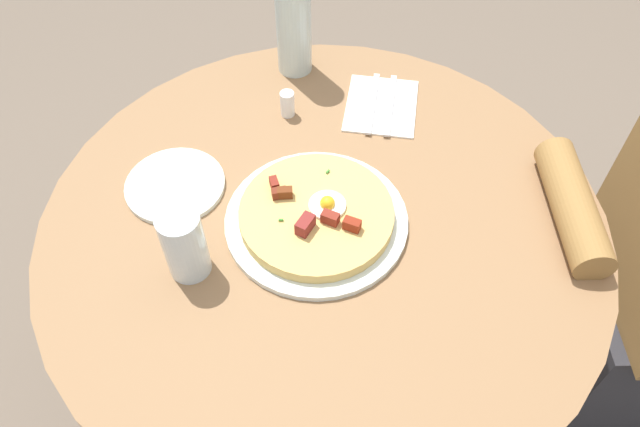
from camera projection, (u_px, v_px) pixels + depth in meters
name	position (u px, v px, depth m)	size (l,w,h in m)	color
ground_plane	(322.00, 386.00, 1.64)	(6.00, 6.00, 0.00)	#6B5B4C
dining_table	(323.00, 272.00, 1.20)	(0.99, 0.99, 0.72)	olive
pizza_plate	(316.00, 220.00, 1.06)	(0.31, 0.31, 0.01)	silver
breakfast_pizza	(316.00, 214.00, 1.05)	(0.26, 0.26, 0.05)	#D8B15F
bread_plate	(175.00, 185.00, 1.11)	(0.18, 0.18, 0.01)	silver
napkin	(381.00, 106.00, 1.25)	(0.17, 0.14, 0.00)	white
fork	(390.00, 105.00, 1.24)	(0.18, 0.01, 0.01)	silver
knife	(373.00, 103.00, 1.24)	(0.18, 0.01, 0.01)	silver
water_glass	(184.00, 244.00, 0.96)	(0.07, 0.07, 0.13)	silver
water_bottle	(293.00, 13.00, 1.22)	(0.07, 0.07, 0.27)	silver
salt_shaker	(287.00, 104.00, 1.21)	(0.03, 0.03, 0.05)	white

